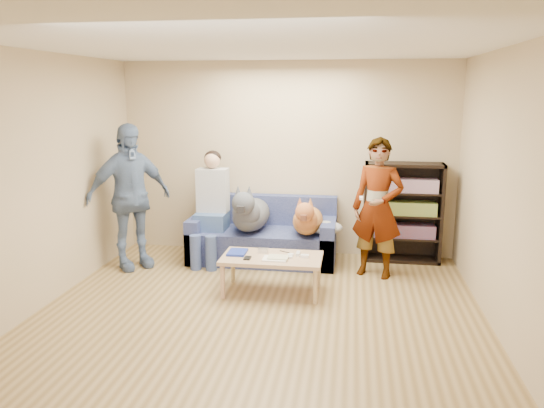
% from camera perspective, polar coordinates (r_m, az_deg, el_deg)
% --- Properties ---
extents(ground, '(5.00, 5.00, 0.00)m').
position_cam_1_polar(ground, '(5.17, -2.07, -13.16)').
color(ground, olive).
rests_on(ground, ground).
extents(ceiling, '(5.00, 5.00, 0.00)m').
position_cam_1_polar(ceiling, '(4.69, -2.32, 16.91)').
color(ceiling, white).
rests_on(ceiling, ground).
extents(wall_back, '(4.50, 0.00, 4.50)m').
position_cam_1_polar(wall_back, '(7.20, 1.57, 4.86)').
color(wall_back, tan).
rests_on(wall_back, ground).
extents(wall_front, '(4.50, 0.00, 4.50)m').
position_cam_1_polar(wall_front, '(2.45, -13.48, -9.94)').
color(wall_front, tan).
rests_on(wall_front, ground).
extents(wall_left, '(0.00, 5.00, 5.00)m').
position_cam_1_polar(wall_left, '(5.64, -25.29, 1.68)').
color(wall_left, tan).
rests_on(wall_left, ground).
extents(wall_right, '(0.00, 5.00, 5.00)m').
position_cam_1_polar(wall_right, '(4.87, 24.77, 0.27)').
color(wall_right, tan).
rests_on(wall_right, ground).
extents(blanket, '(0.45, 0.38, 0.16)m').
position_cam_1_polar(blanket, '(6.76, 5.72, -2.53)').
color(blanket, '#A5A4A9').
rests_on(blanket, sofa).
extents(person_standing_right, '(0.71, 0.57, 1.68)m').
position_cam_1_polar(person_standing_right, '(6.42, 11.28, -0.43)').
color(person_standing_right, gray).
rests_on(person_standing_right, ground).
extents(person_standing_left, '(1.07, 1.07, 1.82)m').
position_cam_1_polar(person_standing_left, '(6.83, -15.10, 0.75)').
color(person_standing_left, '#6C83AD').
rests_on(person_standing_left, ground).
extents(held_controller, '(0.04, 0.11, 0.03)m').
position_cam_1_polar(held_controller, '(6.19, 9.57, 0.64)').
color(held_controller, white).
rests_on(held_controller, person_standing_right).
extents(notebook_blue, '(0.20, 0.26, 0.03)m').
position_cam_1_polar(notebook_blue, '(5.97, -3.75, -5.21)').
color(notebook_blue, '#1B2F99').
rests_on(notebook_blue, coffee_table).
extents(papers, '(0.26, 0.20, 0.02)m').
position_cam_1_polar(papers, '(5.75, 0.33, -5.91)').
color(papers, white).
rests_on(papers, coffee_table).
extents(magazine, '(0.22, 0.17, 0.01)m').
position_cam_1_polar(magazine, '(5.76, 0.66, -5.73)').
color(magazine, beige).
rests_on(magazine, coffee_table).
extents(camera_silver, '(0.11, 0.06, 0.05)m').
position_cam_1_polar(camera_silver, '(5.98, -0.98, -5.03)').
color(camera_silver, '#B6B6BA').
rests_on(camera_silver, coffee_table).
extents(controller_a, '(0.04, 0.13, 0.03)m').
position_cam_1_polar(controller_a, '(5.91, 2.83, -5.34)').
color(controller_a, silver).
rests_on(controller_a, coffee_table).
extents(controller_b, '(0.09, 0.06, 0.03)m').
position_cam_1_polar(controller_b, '(5.83, 3.53, -5.61)').
color(controller_b, white).
rests_on(controller_b, coffee_table).
extents(headphone_cup_a, '(0.07, 0.07, 0.02)m').
position_cam_1_polar(headphone_cup_a, '(5.81, 1.92, -5.71)').
color(headphone_cup_a, silver).
rests_on(headphone_cup_a, coffee_table).
extents(headphone_cup_b, '(0.07, 0.07, 0.02)m').
position_cam_1_polar(headphone_cup_b, '(5.88, 2.01, -5.47)').
color(headphone_cup_b, white).
rests_on(headphone_cup_b, coffee_table).
extents(pen_orange, '(0.13, 0.06, 0.01)m').
position_cam_1_polar(pen_orange, '(5.71, -0.46, -6.09)').
color(pen_orange, '#C4761B').
rests_on(pen_orange, coffee_table).
extents(pen_black, '(0.13, 0.08, 0.01)m').
position_cam_1_polar(pen_black, '(6.01, 1.38, -5.15)').
color(pen_black, black).
rests_on(pen_black, coffee_table).
extents(wallet, '(0.07, 0.12, 0.02)m').
position_cam_1_polar(wallet, '(5.78, -2.66, -5.82)').
color(wallet, black).
rests_on(wallet, coffee_table).
extents(sofa, '(1.90, 0.85, 0.82)m').
position_cam_1_polar(sofa, '(7.05, -0.90, -3.75)').
color(sofa, '#515B93').
rests_on(sofa, ground).
extents(person_seated, '(0.40, 0.73, 1.47)m').
position_cam_1_polar(person_seated, '(6.96, -6.56, 0.13)').
color(person_seated, '#456697').
rests_on(person_seated, sofa).
extents(dog_gray, '(0.46, 1.27, 0.67)m').
position_cam_1_polar(dog_gray, '(6.82, -2.40, -0.98)').
color(dog_gray, '#4C5056').
rests_on(dog_gray, sofa).
extents(dog_tan, '(0.38, 1.15, 0.55)m').
position_cam_1_polar(dog_tan, '(6.68, 3.81, -1.66)').
color(dog_tan, '#BE893A').
rests_on(dog_tan, sofa).
extents(coffee_table, '(1.10, 0.60, 0.42)m').
position_cam_1_polar(coffee_table, '(5.87, -0.01, -6.09)').
color(coffee_table, tan).
rests_on(coffee_table, ground).
extents(bookshelf, '(1.00, 0.34, 1.30)m').
position_cam_1_polar(bookshelf, '(7.12, 13.85, -0.65)').
color(bookshelf, black).
rests_on(bookshelf, ground).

